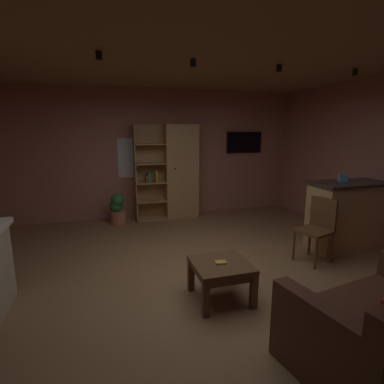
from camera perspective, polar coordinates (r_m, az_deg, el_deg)
name	(u,v)px	position (r m, az deg, el deg)	size (l,w,h in m)	color
floor	(201,279)	(4.01, 1.69, -16.14)	(6.28, 6.14, 0.02)	olive
wall_back	(157,154)	(6.59, -6.73, 7.15)	(6.40, 0.06, 2.71)	#AD7060
ceiling	(202,51)	(3.66, 1.97, 25.30)	(6.28, 6.14, 0.02)	#8E6B47
window_pane_back	(132,158)	(6.49, -11.33, 6.40)	(0.59, 0.01, 0.81)	white
bookshelf_cabinet	(177,172)	(6.44, -2.87, 3.77)	(1.33, 0.41, 1.98)	tan
kitchen_bar_counter	(354,215)	(5.46, 28.52, -3.79)	(1.50, 0.63, 1.08)	tan
tissue_box	(343,178)	(5.26, 26.76, 2.41)	(0.12, 0.12, 0.11)	#598CBF
coffee_table	(221,270)	(3.43, 5.52, -14.56)	(0.62, 0.61, 0.43)	brown
table_book_0	(221,262)	(3.37, 5.46, -13.20)	(0.12, 0.09, 0.02)	gold
dining_chair	(318,225)	(4.66, 22.81, -5.88)	(0.52, 0.52, 0.92)	brown
potted_floor_plant	(117,209)	(6.23, -14.01, -3.16)	(0.33, 0.32, 0.64)	#B77051
wall_mounted_tv	(244,142)	(7.15, 9.88, 9.31)	(0.86, 0.06, 0.48)	black
track_light_spot_1	(99,55)	(3.65, -17.31, 23.56)	(0.07, 0.07, 0.09)	black
track_light_spot_2	(193,63)	(3.86, 0.20, 23.35)	(0.07, 0.07, 0.09)	black
track_light_spot_3	(279,68)	(4.30, 16.24, 21.70)	(0.07, 0.07, 0.09)	black
track_light_spot_4	(355,72)	(4.95, 28.62, 19.39)	(0.07, 0.07, 0.09)	black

